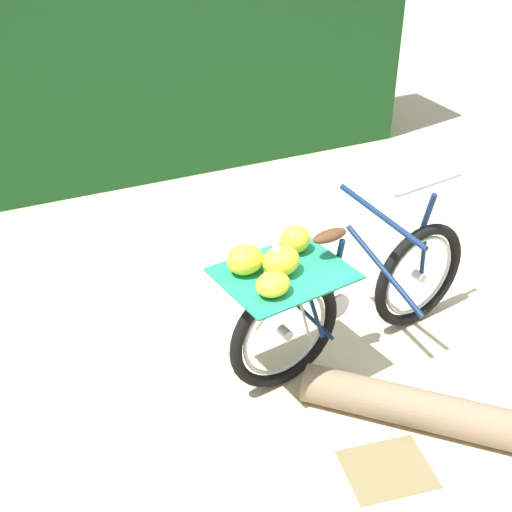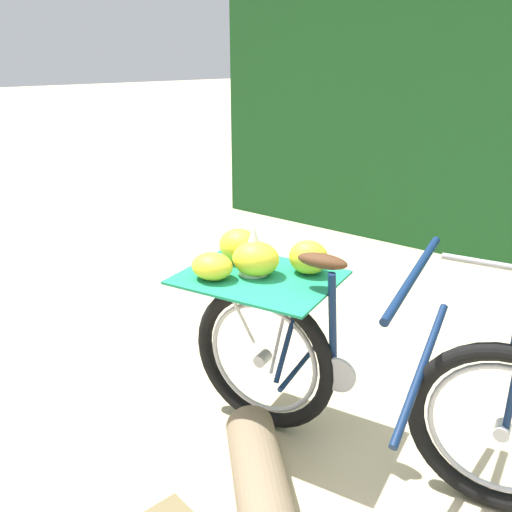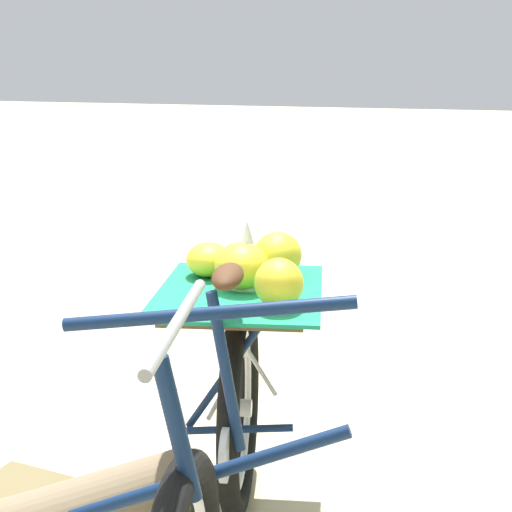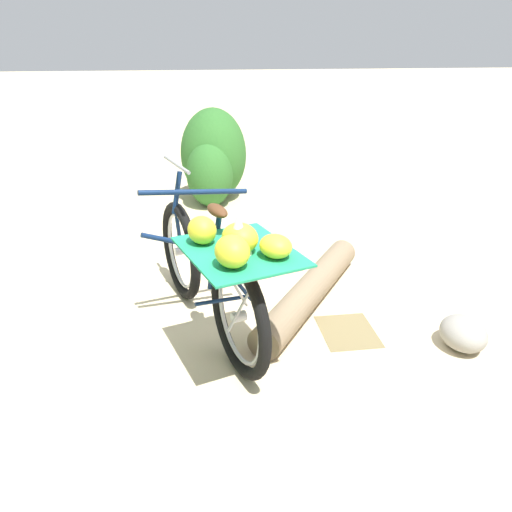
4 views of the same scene
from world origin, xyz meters
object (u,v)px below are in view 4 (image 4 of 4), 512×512
Objects in this scene: bicycle at (213,269)px; path_stone at (463,333)px; shrub_cluster at (214,160)px; fallen_log at (310,290)px.

bicycle reaches higher than path_stone.
bicycle is at bearing 176.53° from shrub_cluster.
path_stone is at bearing -130.06° from fallen_log.
fallen_log is at bearing 49.94° from path_stone.
path_stone is at bearing -158.38° from shrub_cluster.
shrub_cluster reaches higher than fallen_log.
shrub_cluster is 3.70m from path_stone.
fallen_log is 4.83× the size of path_stone.
bicycle is at bearing 117.86° from fallen_log.
path_stone is at bearing -119.50° from bicycle.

